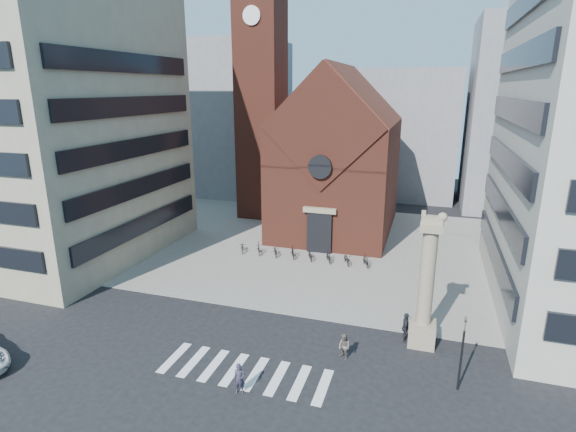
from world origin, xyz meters
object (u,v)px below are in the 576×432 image
object	(u,v)px
pedestrian_1	(344,347)
scooter_0	(242,247)
lion_column	(426,294)
pedestrian_0	(239,379)
traffic_light	(462,352)
pedestrian_2	(406,327)

from	to	relation	value
pedestrian_1	scooter_0	distance (m)	19.54
scooter_0	pedestrian_1	bearing A→B (deg)	-72.51
lion_column	pedestrian_0	distance (m)	12.17
traffic_light	pedestrian_0	size ratio (longest dim) A/B	2.52
pedestrian_0	pedestrian_2	distance (m)	11.15
traffic_light	scooter_0	distance (m)	24.83
lion_column	pedestrian_0	world-z (taller)	lion_column
traffic_light	pedestrian_1	xyz separation A→B (m)	(-6.33, 0.95, -1.49)
pedestrian_2	scooter_0	size ratio (longest dim) A/B	1.07
lion_column	pedestrian_0	bearing A→B (deg)	-139.15
lion_column	pedestrian_1	xyz separation A→B (m)	(-4.34, -3.05, -2.66)
traffic_light	scooter_0	size ratio (longest dim) A/B	2.35
traffic_light	scooter_0	bearing A→B (deg)	140.69
pedestrian_1	scooter_0	bearing A→B (deg)	167.96
traffic_light	pedestrian_2	xyz separation A→B (m)	(-3.00, 4.00, -1.31)
lion_column	pedestrian_2	world-z (taller)	lion_column
pedestrian_0	pedestrian_2	xyz separation A→B (m)	(7.98, 7.78, 0.13)
traffic_light	pedestrian_1	distance (m)	6.57
lion_column	traffic_light	size ratio (longest dim) A/B	2.02
lion_column	pedestrian_2	bearing A→B (deg)	180.00
scooter_0	traffic_light	bearing A→B (deg)	-62.86
pedestrian_0	lion_column	bearing A→B (deg)	19.88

